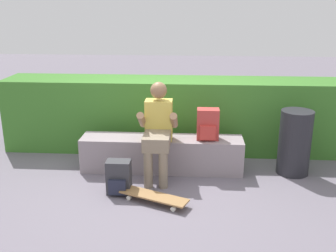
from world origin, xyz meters
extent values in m
plane|color=slate|center=(0.00, 0.00, 0.00)|extent=(24.00, 24.00, 0.00)
cube|color=gray|center=(0.00, 0.37, 0.23)|extent=(2.12, 0.41, 0.45)
cube|color=gold|center=(-0.03, 0.30, 0.71)|extent=(0.34, 0.22, 0.52)
sphere|color=#8C6647|center=(-0.03, 0.30, 1.10)|extent=(0.21, 0.21, 0.21)
cube|color=gray|center=(-0.03, -0.01, 0.54)|extent=(0.32, 0.40, 0.17)
cylinder|color=gray|center=(-0.12, -0.16, 0.23)|extent=(0.11, 0.11, 0.45)
cylinder|color=gray|center=(0.06, -0.16, 0.23)|extent=(0.11, 0.11, 0.45)
cylinder|color=#8C6647|center=(-0.23, 0.16, 0.75)|extent=(0.09, 0.33, 0.27)
cylinder|color=#8C6647|center=(0.17, 0.16, 0.75)|extent=(0.09, 0.33, 0.27)
cube|color=olive|center=(-0.02, -0.54, 0.08)|extent=(0.81, 0.50, 0.02)
cylinder|color=silver|center=(0.27, -0.58, 0.03)|extent=(0.06, 0.05, 0.05)
cylinder|color=silver|center=(0.21, -0.72, 0.03)|extent=(0.06, 0.05, 0.05)
cylinder|color=silver|center=(-0.24, -0.36, 0.03)|extent=(0.06, 0.05, 0.05)
cylinder|color=silver|center=(-0.30, -0.50, 0.03)|extent=(0.06, 0.05, 0.05)
cube|color=#B23833|center=(0.59, 0.37, 0.65)|extent=(0.28, 0.18, 0.40)
cube|color=red|center=(0.59, 0.25, 0.57)|extent=(0.20, 0.05, 0.18)
cube|color=#333338|center=(-0.45, -0.32, 0.20)|extent=(0.28, 0.18, 0.40)
cube|color=#212537|center=(-0.45, -0.43, 0.12)|extent=(0.20, 0.05, 0.18)
cube|color=#3A7529|center=(0.37, 1.20, 0.53)|extent=(5.51, 0.72, 1.07)
cylinder|color=#232328|center=(1.72, 0.38, 0.42)|extent=(0.41, 0.41, 0.85)
camera|label=1|loc=(0.41, -4.46, 2.15)|focal=42.02mm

